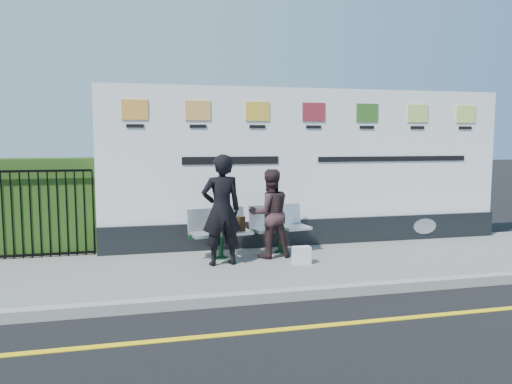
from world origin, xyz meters
TOP-DOWN VIEW (x-y plane):
  - ground at (0.00, 0.00)m, footprint 80.00×80.00m
  - pavement at (0.00, 2.50)m, footprint 14.00×3.00m
  - kerb at (0.00, 1.00)m, footprint 14.00×0.18m
  - yellow_line at (0.00, 0.00)m, footprint 14.00×0.10m
  - billboard at (0.50, 3.85)m, footprint 8.00×0.30m
  - hedge at (-4.58, 4.30)m, footprint 2.35×0.70m
  - railing at (-4.58, 3.85)m, footprint 2.05×0.06m
  - bench at (-0.86, 3.15)m, footprint 2.24×0.92m
  - woman_left at (-1.48, 2.63)m, footprint 0.70×0.50m
  - woman_right at (-0.58, 2.94)m, footprint 0.79×0.64m
  - handbag_brown at (-1.14, 3.10)m, footprint 0.33×0.20m
  - carrier_bag_white at (-0.20, 2.36)m, footprint 0.29×0.17m

SIDE VIEW (x-z plane):
  - ground at x=0.00m, z-range 0.00..0.00m
  - yellow_line at x=0.00m, z-range 0.00..0.01m
  - pavement at x=0.00m, z-range 0.00..0.12m
  - kerb at x=0.00m, z-range 0.00..0.14m
  - carrier_bag_white at x=-0.20m, z-range 0.12..0.41m
  - bench at x=-0.86m, z-range 0.12..0.59m
  - handbag_brown at x=-1.14m, z-range 0.59..0.83m
  - woman_right at x=-0.58m, z-range 0.12..1.65m
  - railing at x=-4.58m, z-range 0.12..1.66m
  - hedge at x=-4.58m, z-range 0.12..1.82m
  - woman_left at x=-1.48m, z-range 0.12..1.92m
  - billboard at x=0.50m, z-range -0.08..2.92m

